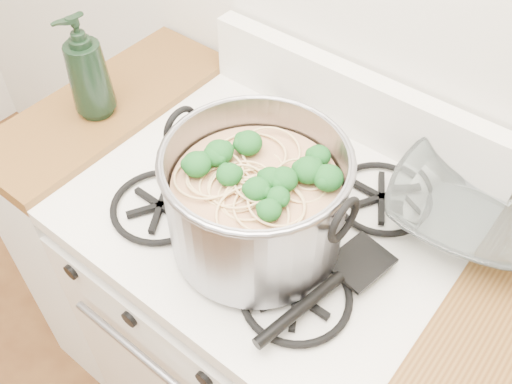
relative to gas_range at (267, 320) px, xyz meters
name	(u,v)px	position (x,y,z in m)	size (l,w,h in m)	color
gas_range	(267,320)	(0.00, 0.00, 0.00)	(0.76, 0.66, 0.92)	white
counter_left	(135,222)	(-0.51, 0.00, 0.02)	(0.25, 0.65, 0.92)	silver
stock_pot	(256,202)	(0.04, -0.09, 0.59)	(0.36, 0.33, 0.22)	gray
spatula	(361,260)	(0.23, -0.02, 0.50)	(0.29, 0.31, 0.02)	black
glass_bowl	(466,214)	(0.33, 0.19, 0.50)	(0.12, 0.12, 0.03)	white
bottle	(86,67)	(-0.49, -0.03, 0.61)	(0.10, 0.10, 0.25)	black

